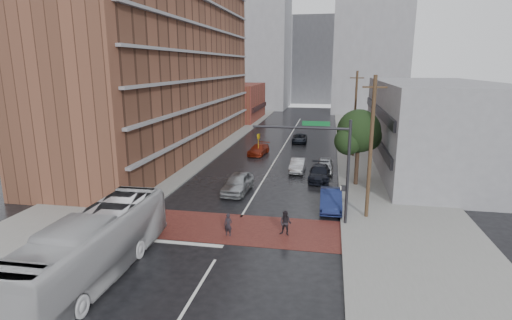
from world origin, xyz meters
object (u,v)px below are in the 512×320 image
at_px(pedestrian_a, 228,225).
at_px(car_travel_b, 298,165).
at_px(car_parked_mid, 319,173).
at_px(pedestrian_b, 285,223).
at_px(transit_bus, 93,247).
at_px(suv_travel, 300,138).
at_px(car_parked_far, 325,165).
at_px(car_travel_c, 259,149).
at_px(car_parked_near, 331,200).
at_px(car_travel_a, 238,183).

bearing_deg(pedestrian_a, car_travel_b, 89.51).
bearing_deg(car_parked_mid, pedestrian_a, -109.84).
bearing_deg(car_parked_mid, pedestrian_b, -96.47).
distance_m(transit_bus, pedestrian_b, 11.41).
xyz_separation_m(pedestrian_b, car_travel_b, (-0.55, 15.88, -0.15)).
distance_m(suv_travel, car_parked_far, 15.79).
relative_size(car_travel_c, car_parked_mid, 0.93).
distance_m(suv_travel, car_parked_near, 26.76).
xyz_separation_m(car_travel_a, car_parked_mid, (6.72, 5.17, -0.15)).
height_order(transit_bus, car_travel_c, transit_bus).
bearing_deg(car_travel_b, car_travel_c, 128.26).
bearing_deg(car_travel_a, car_travel_c, 96.67).
relative_size(car_parked_mid, car_parked_far, 1.13).
xyz_separation_m(transit_bus, suv_travel, (7.37, 38.72, -1.08)).
bearing_deg(car_parked_near, car_parked_mid, 97.01).
bearing_deg(car_travel_c, suv_travel, 72.18).
height_order(car_parked_mid, car_parked_far, car_parked_far).
xyz_separation_m(pedestrian_a, car_travel_c, (-2.32, 23.75, -0.10)).
height_order(car_travel_a, car_travel_c, car_travel_a).
relative_size(car_parked_near, car_parked_mid, 0.97).
xyz_separation_m(suv_travel, car_parked_mid, (3.33, -18.55, 0.08)).
height_order(car_travel_b, suv_travel, car_travel_b).
height_order(transit_bus, pedestrian_b, transit_bus).
distance_m(pedestrian_a, pedestrian_b, 3.65).
bearing_deg(car_parked_mid, car_travel_a, -141.46).
height_order(car_travel_a, car_parked_near, car_travel_a).
distance_m(car_travel_c, car_parked_far, 10.44).
relative_size(pedestrian_a, car_parked_mid, 0.31).
relative_size(transit_bus, pedestrian_a, 8.22).
relative_size(pedestrian_a, car_parked_far, 0.35).
xyz_separation_m(pedestrian_b, car_travel_c, (-5.89, 23.01, -0.18)).
xyz_separation_m(pedestrian_b, car_parked_near, (2.82, 5.34, -0.07)).
bearing_deg(pedestrian_a, pedestrian_b, 21.47).
height_order(car_travel_a, car_parked_far, car_travel_a).
height_order(pedestrian_b, car_travel_a, car_travel_a).
bearing_deg(transit_bus, car_parked_far, 63.79).
distance_m(car_parked_mid, car_parked_far, 3.25).
relative_size(pedestrian_a, suv_travel, 0.34).
bearing_deg(pedestrian_b, car_parked_far, 97.26).
bearing_deg(pedestrian_b, car_travel_c, 119.22).
bearing_deg(car_travel_a, pedestrian_b, -54.84).
relative_size(transit_bus, car_travel_a, 2.45).
relative_size(car_travel_c, car_parked_near, 0.96).
distance_m(pedestrian_a, car_parked_near, 8.82).
xyz_separation_m(transit_bus, car_travel_b, (8.43, 22.87, -1.01)).
xyz_separation_m(car_parked_near, car_parked_mid, (-1.10, 7.84, -0.07)).
bearing_deg(transit_bus, suv_travel, 78.53).
bearing_deg(car_travel_b, car_parked_far, 12.31).
relative_size(car_travel_c, suv_travel, 1.01).
height_order(pedestrian_a, car_travel_b, pedestrian_a).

